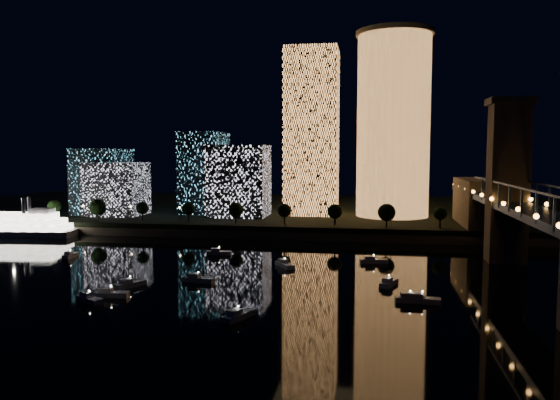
{
  "coord_description": "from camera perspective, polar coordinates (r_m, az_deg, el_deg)",
  "views": [
    {
      "loc": [
        24.17,
        -125.14,
        33.71
      ],
      "look_at": [
        -6.24,
        55.0,
        17.63
      ],
      "focal_mm": 35.0,
      "sensor_mm": 36.0,
      "label": 1
    }
  ],
  "objects": [
    {
      "name": "midrise_blocks",
      "position": [
        258.2,
        -11.26,
        2.08
      ],
      "size": [
        89.82,
        40.17,
        38.13
      ],
      "color": "white",
      "rests_on": "far_bank"
    },
    {
      "name": "riverboat",
      "position": [
        245.73,
        -26.67,
        -2.41
      ],
      "size": [
        54.74,
        16.27,
        16.25
      ],
      "color": "silver",
      "rests_on": "ground"
    },
    {
      "name": "tower_rectangular",
      "position": [
        253.29,
        3.35,
        7.07
      ],
      "size": [
        23.73,
        23.73,
        75.51
      ],
      "primitive_type": "cube",
      "color": "#EF974C",
      "rests_on": "far_bank"
    },
    {
      "name": "truss_bridge",
      "position": [
        136.29,
        26.96,
        -2.88
      ],
      "size": [
        13.0,
        266.0,
        50.0
      ],
      "color": "navy",
      "rests_on": "ground"
    },
    {
      "name": "motorboats",
      "position": [
        143.62,
        -3.93,
        -8.22
      ],
      "size": [
        111.93,
        72.25,
        2.78
      ],
      "color": "silver",
      "rests_on": "ground"
    },
    {
      "name": "ground",
      "position": [
        131.83,
        -1.32,
        -9.79
      ],
      "size": [
        520.0,
        520.0,
        0.0
      ],
      "primitive_type": "plane",
      "color": "black",
      "rests_on": "ground"
    },
    {
      "name": "seawall",
      "position": [
        211.01,
        2.9,
        -3.76
      ],
      "size": [
        420.0,
        6.0,
        3.0
      ],
      "primitive_type": "cube",
      "color": "#6B5E4C",
      "rests_on": "ground"
    },
    {
      "name": "tower_cylindrical",
      "position": [
        249.82,
        11.75,
        7.73
      ],
      "size": [
        34.0,
        34.0,
        81.59
      ],
      "color": "#EF974C",
      "rests_on": "far_bank"
    },
    {
      "name": "far_bank",
      "position": [
        287.86,
        4.71,
        -1.21
      ],
      "size": [
        420.0,
        160.0,
        5.0
      ],
      "primitive_type": "cube",
      "color": "black",
      "rests_on": "ground"
    },
    {
      "name": "street_lamps",
      "position": [
        228.07,
        -5.25,
        -1.21
      ],
      "size": [
        132.7,
        0.7,
        5.65
      ],
      "color": "black",
      "rests_on": "far_bank"
    },
    {
      "name": "esplanade_trees",
      "position": [
        221.2,
        -4.72,
        -1.02
      ],
      "size": [
        165.44,
        6.97,
        8.99
      ],
      "color": "black",
      "rests_on": "far_bank"
    }
  ]
}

